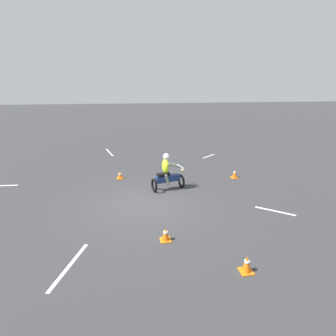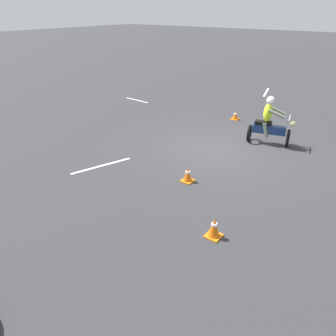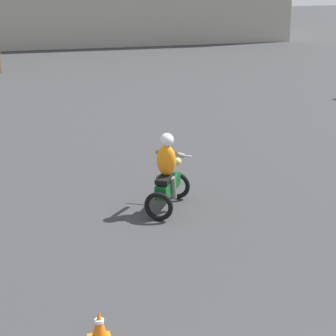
% 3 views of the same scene
% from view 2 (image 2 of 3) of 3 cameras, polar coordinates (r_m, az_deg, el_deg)
% --- Properties ---
extents(ground_plane, '(120.00, 120.00, 0.00)m').
position_cam_2_polar(ground_plane, '(11.22, 8.83, 3.41)').
color(ground_plane, '#333335').
extents(motorcycle_rider_foreground, '(1.56, 0.96, 1.66)m').
position_cam_2_polar(motorcycle_rider_foreground, '(11.75, 17.16, 7.40)').
color(motorcycle_rider_foreground, black).
rests_on(motorcycle_rider_foreground, ground).
extents(traffic_cone_near_left, '(0.32, 0.32, 0.41)m').
position_cam_2_polar(traffic_cone_near_left, '(8.92, 3.46, -1.19)').
color(traffic_cone_near_left, orange).
rests_on(traffic_cone_near_left, ground).
extents(traffic_cone_mid_center, '(0.32, 0.32, 0.36)m').
position_cam_2_polar(traffic_cone_mid_center, '(14.27, 11.63, 8.95)').
color(traffic_cone_mid_center, orange).
rests_on(traffic_cone_mid_center, ground).
extents(traffic_cone_mid_left, '(0.32, 0.32, 0.45)m').
position_cam_2_polar(traffic_cone_mid_left, '(6.92, 8.03, -10.29)').
color(traffic_cone_mid_left, orange).
rests_on(traffic_cone_mid_left, ground).
extents(lane_stripe_e, '(1.55, 0.20, 0.01)m').
position_cam_2_polar(lane_stripe_e, '(17.12, -5.45, 11.69)').
color(lane_stripe_e, silver).
rests_on(lane_stripe_e, ground).
extents(lane_stripe_n, '(0.70, 1.84, 0.01)m').
position_cam_2_polar(lane_stripe_n, '(10.05, -11.48, 0.39)').
color(lane_stripe_n, silver).
rests_on(lane_stripe_n, ground).
extents(lane_stripe_s, '(0.66, 2.11, 0.01)m').
position_cam_2_polar(lane_stripe_s, '(19.51, 16.73, 12.55)').
color(lane_stripe_s, silver).
rests_on(lane_stripe_s, ground).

